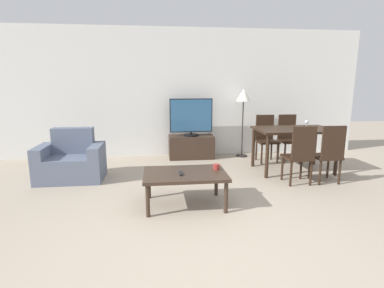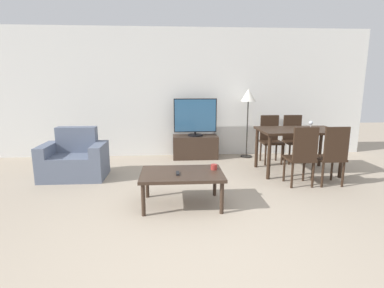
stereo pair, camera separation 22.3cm
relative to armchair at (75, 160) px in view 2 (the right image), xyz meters
The scene contains 15 objects.
ground_plane 3.16m from the armchair, 52.72° to the right, with size 18.00×18.00×0.00m, color tan.
wall_back 2.65m from the armchair, 38.48° to the left, with size 8.00×0.06×2.70m.
armchair is the anchor object (origin of this frame).
tv_stand 2.44m from the armchair, 29.59° to the left, with size 0.94×0.47×0.48m.
tv 2.51m from the armchair, 29.54° to the left, with size 0.89×0.31×0.78m.
coffee_table 2.19m from the armchair, 36.51° to the right, with size 1.05×0.71×0.44m.
dining_table 3.86m from the armchair, ahead, with size 1.35×0.84×0.78m.
dining_chair_near 3.67m from the armchair, 10.96° to the right, with size 0.40×0.40×0.93m.
dining_chair_far 4.15m from the armchair, 10.73° to the left, with size 0.40×0.40×0.93m.
dining_chair_near_right 4.14m from the armchair, ahead, with size 0.40×0.40×0.93m.
dining_chair_far_left 3.69m from the armchair, 12.10° to the left, with size 0.40×0.40×0.93m.
floor_lamp 3.58m from the armchair, 20.39° to the left, with size 0.31×0.31×1.45m.
remote_primary 2.19m from the armchair, 38.73° to the right, with size 0.04×0.15×0.02m.
cup_white_near 2.50m from the armchair, 28.76° to the right, with size 0.09×0.09×0.07m.
wine_glass_left 4.09m from the armchair, ahead, with size 0.07×0.07×0.15m.
Camera 2 is at (-0.27, -2.49, 1.57)m, focal length 28.00 mm.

